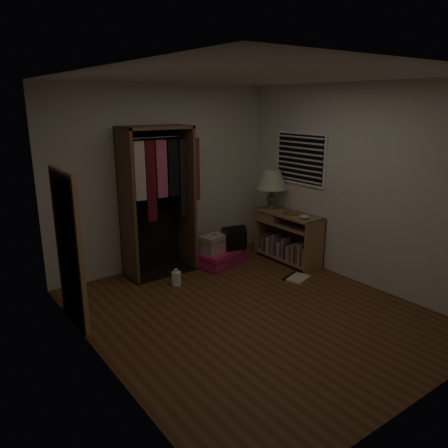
{
  "coord_description": "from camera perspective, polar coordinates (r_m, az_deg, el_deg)",
  "views": [
    {
      "loc": [
        -2.96,
        -3.52,
        2.36
      ],
      "look_at": [
        0.3,
        0.95,
        0.8
      ],
      "focal_mm": 35.0,
      "sensor_mm": 36.0,
      "label": 1
    }
  ],
  "objects": [
    {
      "name": "ground",
      "position": [
        5.17,
        3.59,
        -11.44
      ],
      "size": [
        4.0,
        4.0,
        0.0
      ],
      "primitive_type": "plane",
      "color": "#512F17",
      "rests_on": "ground"
    },
    {
      "name": "console_bookshelf",
      "position": [
        6.7,
        8.15,
        -1.49
      ],
      "size": [
        0.42,
        1.12,
        0.75
      ],
      "color": "#916B46",
      "rests_on": "ground"
    },
    {
      "name": "floor_book",
      "position": [
        6.14,
        9.35,
        -6.93
      ],
      "size": [
        0.4,
        0.36,
        0.03
      ],
      "rotation": [
        0.0,
        0.0,
        0.32
      ],
      "color": "beige",
      "rests_on": "ground"
    },
    {
      "name": "room_walls",
      "position": [
        4.76,
        4.26,
        5.3
      ],
      "size": [
        3.52,
        4.02,
        2.6
      ],
      "color": "beige",
      "rests_on": "ground"
    },
    {
      "name": "ceramic_bowl",
      "position": [
        6.3,
        10.44,
        0.85
      ],
      "size": [
        0.17,
        0.17,
        0.04
      ],
      "primitive_type": "imported",
      "rotation": [
        0.0,
        0.0,
        -0.07
      ],
      "color": "#A5C6A9",
      "rests_on": "console_bookshelf"
    },
    {
      "name": "table_lamp",
      "position": [
        6.77,
        6.3,
        5.7
      ],
      "size": [
        0.49,
        0.49,
        0.6
      ],
      "rotation": [
        0.0,
        0.0,
        0.02
      ],
      "color": "#474D25",
      "rests_on": "console_bookshelf"
    },
    {
      "name": "train_case",
      "position": [
        6.4,
        -1.36,
        -2.58
      ],
      "size": [
        0.42,
        0.33,
        0.27
      ],
      "rotation": [
        0.0,
        0.0,
        0.2
      ],
      "color": "tan",
      "rests_on": "pink_suitcase"
    },
    {
      "name": "open_wardrobe",
      "position": [
        6.08,
        -8.28,
        4.78
      ],
      "size": [
        1.11,
        0.5,
        2.05
      ],
      "color": "brown",
      "rests_on": "ground"
    },
    {
      "name": "white_jug",
      "position": [
        5.87,
        -6.25,
        -7.05
      ],
      "size": [
        0.15,
        0.15,
        0.22
      ],
      "rotation": [
        0.0,
        0.0,
        0.2
      ],
      "color": "white",
      "rests_on": "ground"
    },
    {
      "name": "floor_mirror",
      "position": [
        4.93,
        -19.55,
        -3.02
      ],
      "size": [
        0.06,
        0.8,
        1.7
      ],
      "color": "tan",
      "rests_on": "ground"
    },
    {
      "name": "pink_suitcase",
      "position": [
        6.55,
        -0.73,
        -4.37
      ],
      "size": [
        0.83,
        0.69,
        0.22
      ],
      "rotation": [
        0.0,
        0.0,
        0.26
      ],
      "color": "#CE1960",
      "rests_on": "ground"
    },
    {
      "name": "brass_tray",
      "position": [
        6.55,
        8.8,
        1.37
      ],
      "size": [
        0.32,
        0.32,
        0.01
      ],
      "rotation": [
        0.0,
        0.0,
        -0.37
      ],
      "color": "#A78D40",
      "rests_on": "console_bookshelf"
    },
    {
      "name": "black_bag",
      "position": [
        6.53,
        1.32,
        -1.71
      ],
      "size": [
        0.37,
        0.28,
        0.36
      ],
      "rotation": [
        0.0,
        0.0,
        -0.22
      ],
      "color": "black",
      "rests_on": "pink_suitcase"
    }
  ]
}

